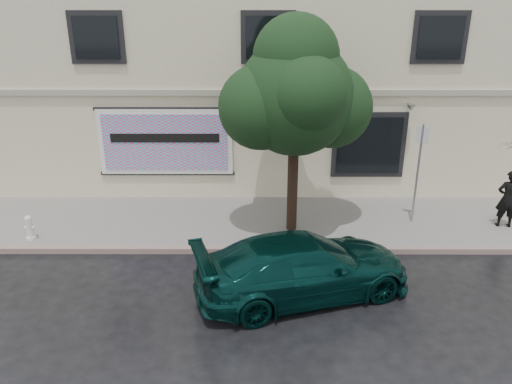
{
  "coord_description": "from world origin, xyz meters",
  "views": [
    {
      "loc": [
        -0.32,
        -10.17,
        6.4
      ],
      "look_at": [
        -0.35,
        2.2,
        1.45
      ],
      "focal_mm": 35.0,
      "sensor_mm": 36.0,
      "label": 1
    }
  ],
  "objects_px": {
    "fire_hydrant": "(30,228)",
    "street_tree": "(295,98)",
    "car": "(303,267)",
    "pedestrian": "(508,199)"
  },
  "relations": [
    {
      "from": "pedestrian",
      "to": "fire_hydrant",
      "type": "distance_m",
      "value": 13.3
    },
    {
      "from": "pedestrian",
      "to": "fire_hydrant",
      "type": "height_order",
      "value": "pedestrian"
    },
    {
      "from": "car",
      "to": "pedestrian",
      "type": "relative_size",
      "value": 2.88
    },
    {
      "from": "street_tree",
      "to": "fire_hydrant",
      "type": "distance_m",
      "value": 7.95
    },
    {
      "from": "pedestrian",
      "to": "fire_hydrant",
      "type": "xyz_separation_m",
      "value": [
        -13.27,
        -0.84,
        -0.51
      ]
    },
    {
      "from": "fire_hydrant",
      "to": "street_tree",
      "type": "bearing_deg",
      "value": 13.79
    },
    {
      "from": "car",
      "to": "pedestrian",
      "type": "distance_m",
      "value": 6.89
    },
    {
      "from": "fire_hydrant",
      "to": "pedestrian",
      "type": "bearing_deg",
      "value": 12.13
    },
    {
      "from": "car",
      "to": "street_tree",
      "type": "bearing_deg",
      "value": -16.24
    },
    {
      "from": "car",
      "to": "street_tree",
      "type": "distance_m",
      "value": 4.44
    }
  ]
}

